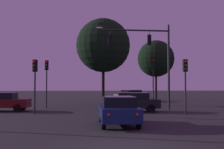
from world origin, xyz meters
name	(u,v)px	position (x,y,z in m)	size (l,w,h in m)	color
ground_plane	(101,103)	(0.00, 24.50, 0.00)	(168.00, 168.00, 0.00)	#262326
traffic_signal_mast_arm	(149,51)	(3.88, 14.67, 5.09)	(6.40, 0.53, 7.43)	#232326
traffic_light_corner_left	(47,74)	(-5.25, 16.98, 3.13)	(0.31, 0.36, 4.42)	#232326
traffic_light_corner_right	(35,75)	(-5.28, 11.70, 2.85)	(0.36, 0.38, 4.01)	#232326
traffic_light_median	(185,75)	(5.68, 10.52, 2.84)	(0.33, 0.37, 4.00)	#232326
traffic_light_far_side	(153,73)	(5.33, 19.66, 3.44)	(0.32, 0.36, 4.90)	#232326
car_nearside_lane	(118,110)	(0.30, 5.42, 0.80)	(1.94, 4.35, 1.52)	#0F1947
car_crossing_left	(3,101)	(-8.37, 14.32, 0.80)	(4.34, 1.93, 1.52)	#4C0F0F
car_crossing_right	(132,102)	(2.14, 13.07, 0.80)	(4.59, 2.12, 1.52)	black
car_far_lane	(131,95)	(4.09, 27.63, 0.80)	(4.68, 4.19, 1.52)	gray
tree_left_far	(156,59)	(8.42, 31.78, 6.09)	(5.44, 5.44, 8.82)	black
tree_center_horizon	(103,45)	(0.18, 21.67, 6.54)	(5.98, 5.98, 9.54)	black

